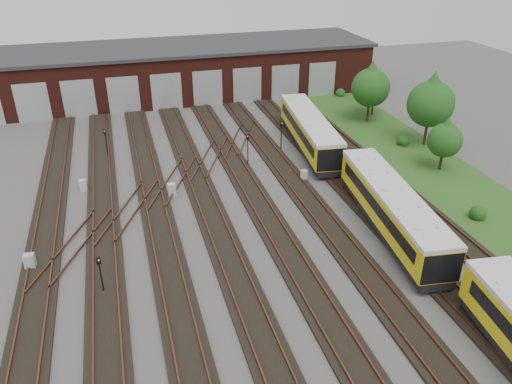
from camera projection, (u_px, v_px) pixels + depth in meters
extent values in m
plane|color=#454340|center=(266.00, 270.00, 32.30)|extent=(120.00, 120.00, 0.00)
cube|color=black|center=(35.00, 309.00, 28.84)|extent=(2.40, 70.00, 0.18)
cube|color=#523021|center=(21.00, 309.00, 28.59)|extent=(0.10, 70.00, 0.15)
cube|color=#523021|center=(47.00, 305.00, 28.94)|extent=(0.10, 70.00, 0.15)
cube|color=black|center=(106.00, 297.00, 29.82)|extent=(2.40, 70.00, 0.18)
cube|color=#523021|center=(93.00, 297.00, 29.57)|extent=(0.10, 70.00, 0.15)
cube|color=#523021|center=(118.00, 292.00, 29.92)|extent=(0.10, 70.00, 0.15)
cube|color=black|center=(173.00, 285.00, 30.79)|extent=(2.40, 70.00, 0.18)
cube|color=#523021|center=(161.00, 285.00, 30.54)|extent=(0.10, 70.00, 0.15)
cube|color=#523021|center=(184.00, 281.00, 30.89)|extent=(0.10, 70.00, 0.15)
cube|color=black|center=(236.00, 274.00, 31.77)|extent=(2.40, 70.00, 0.18)
cube|color=#523021|center=(225.00, 274.00, 31.52)|extent=(0.10, 70.00, 0.15)
cube|color=#523021|center=(246.00, 270.00, 31.87)|extent=(0.10, 70.00, 0.15)
cube|color=black|center=(295.00, 264.00, 32.75)|extent=(2.40, 70.00, 0.18)
cube|color=#523021|center=(284.00, 263.00, 32.49)|extent=(0.10, 70.00, 0.15)
cube|color=#523021|center=(305.00, 260.00, 32.84)|extent=(0.10, 70.00, 0.15)
cube|color=black|center=(350.00, 254.00, 33.72)|extent=(2.40, 70.00, 0.18)
cube|color=#523021|center=(341.00, 254.00, 33.47)|extent=(0.10, 70.00, 0.15)
cube|color=#523021|center=(360.00, 250.00, 33.82)|extent=(0.10, 70.00, 0.15)
cube|color=black|center=(403.00, 245.00, 34.70)|extent=(2.40, 70.00, 0.18)
cube|color=#523021|center=(394.00, 244.00, 34.45)|extent=(0.10, 70.00, 0.15)
cube|color=#523021|center=(412.00, 241.00, 34.80)|extent=(0.10, 70.00, 0.15)
cube|color=black|center=(452.00, 236.00, 35.68)|extent=(2.40, 70.00, 0.18)
cube|color=#523021|center=(444.00, 236.00, 35.42)|extent=(0.10, 70.00, 0.15)
cube|color=#523021|center=(461.00, 232.00, 35.77)|extent=(0.10, 70.00, 0.15)
cube|color=#523021|center=(130.00, 209.00, 38.71)|extent=(5.40, 9.62, 0.15)
cube|color=#523021|center=(174.00, 181.00, 43.08)|extent=(5.40, 9.62, 0.15)
cube|color=#523021|center=(210.00, 157.00, 47.45)|extent=(5.40, 9.62, 0.15)
cube|color=#523021|center=(74.00, 245.00, 34.34)|extent=(5.40, 9.62, 0.15)
cube|color=#523021|center=(240.00, 138.00, 51.82)|extent=(5.40, 9.62, 0.15)
cube|color=#4A1912|center=(176.00, 72.00, 64.82)|extent=(50.00, 12.00, 6.00)
cube|color=#2E2E30|center=(174.00, 47.00, 63.34)|extent=(51.00, 12.50, 0.40)
cube|color=#A2A5A7|center=(33.00, 103.00, 55.94)|extent=(3.60, 0.12, 4.40)
cube|color=#A2A5A7|center=(79.00, 99.00, 57.16)|extent=(3.60, 0.12, 4.40)
cube|color=#A2A5A7|center=(124.00, 95.00, 58.38)|extent=(3.60, 0.12, 4.40)
cube|color=#A2A5A7|center=(167.00, 92.00, 59.60)|extent=(3.60, 0.12, 4.40)
cube|color=#A2A5A7|center=(208.00, 89.00, 60.82)|extent=(3.60, 0.12, 4.40)
cube|color=#A2A5A7|center=(247.00, 85.00, 62.05)|extent=(3.60, 0.12, 4.40)
cube|color=#A2A5A7|center=(285.00, 82.00, 63.27)|extent=(3.60, 0.12, 4.40)
cube|color=#A2A5A7|center=(322.00, 79.00, 64.49)|extent=(3.60, 0.12, 4.40)
cube|color=#2C511B|center=(433.00, 171.00, 45.41)|extent=(8.00, 55.00, 0.05)
cube|color=black|center=(389.00, 224.00, 36.14)|extent=(4.01, 14.95, 0.59)
cube|color=#E9B70C|center=(392.00, 207.00, 35.49)|extent=(4.30, 14.98, 2.17)
cube|color=silver|center=(394.00, 192.00, 34.91)|extent=(4.40, 15.00, 0.30)
cube|color=black|center=(375.00, 206.00, 35.19)|extent=(1.61, 12.92, 0.84)
cube|color=black|center=(410.00, 203.00, 35.56)|extent=(1.61, 12.92, 0.84)
cube|color=black|center=(309.00, 143.00, 49.71)|extent=(4.01, 14.95, 0.59)
cube|color=#E9B70C|center=(309.00, 130.00, 49.06)|extent=(4.30, 14.98, 2.17)
cube|color=silver|center=(310.00, 118.00, 48.48)|extent=(4.40, 15.00, 0.30)
cube|color=black|center=(297.00, 128.00, 48.76)|extent=(1.61, 12.92, 0.84)
cube|color=black|center=(322.00, 127.00, 49.13)|extent=(1.61, 12.92, 0.84)
cylinder|color=black|center=(102.00, 279.00, 29.76)|extent=(0.09, 0.09, 2.15)
cube|color=black|center=(98.00, 261.00, 29.15)|extent=(0.26, 0.21, 0.46)
sphere|color=red|center=(98.00, 260.00, 29.03)|extent=(0.11, 0.11, 0.11)
cylinder|color=black|center=(107.00, 145.00, 47.75)|extent=(0.09, 0.09, 2.30)
cube|color=black|center=(105.00, 132.00, 47.10)|extent=(0.25, 0.17, 0.47)
sphere|color=red|center=(104.00, 131.00, 46.97)|extent=(0.11, 0.11, 0.11)
cylinder|color=black|center=(248.00, 153.00, 45.68)|extent=(0.10, 0.10, 2.66)
cube|color=black|center=(248.00, 137.00, 44.94)|extent=(0.27, 0.21, 0.48)
sphere|color=red|center=(248.00, 136.00, 44.82)|extent=(0.12, 0.12, 0.12)
cylinder|color=black|center=(281.00, 139.00, 48.95)|extent=(0.10, 0.10, 2.52)
cube|color=black|center=(282.00, 124.00, 48.24)|extent=(0.28, 0.19, 0.52)
sphere|color=red|center=(282.00, 123.00, 48.10)|extent=(0.12, 0.12, 0.12)
cube|color=#B5B8BA|center=(30.00, 262.00, 32.18)|extent=(0.70, 0.60, 1.09)
cube|color=#B5B8BA|center=(83.00, 185.00, 41.77)|extent=(0.61, 0.51, 0.99)
cube|color=#B5B8BA|center=(172.00, 190.00, 40.99)|extent=(0.65, 0.54, 1.07)
cube|color=#B5B8BA|center=(304.00, 175.00, 43.50)|extent=(0.68, 0.61, 0.95)
cube|color=#B5B8BA|center=(384.00, 176.00, 43.43)|extent=(0.57, 0.48, 0.91)
cylinder|color=#301F15|center=(368.00, 113.00, 56.29)|extent=(0.26, 0.26, 2.17)
sphere|color=#1A4D16|center=(371.00, 88.00, 54.93)|extent=(4.22, 4.22, 4.22)
cone|color=#1A4D16|center=(372.00, 74.00, 54.23)|extent=(3.62, 3.62, 3.01)
cylinder|color=#301F15|center=(372.00, 108.00, 58.59)|extent=(0.23, 0.23, 1.70)
sphere|color=#1A4D16|center=(375.00, 89.00, 57.53)|extent=(3.31, 3.31, 3.31)
cone|color=#1A4D16|center=(376.00, 79.00, 56.97)|extent=(2.84, 2.84, 2.37)
cylinder|color=#301F15|center=(425.00, 134.00, 50.32)|extent=(0.27, 0.27, 2.35)
sphere|color=#1A4D16|center=(431.00, 104.00, 48.84)|extent=(4.56, 4.56, 4.56)
cone|color=#1A4D16|center=(433.00, 88.00, 48.08)|extent=(3.91, 3.91, 3.26)
cylinder|color=#301F15|center=(441.00, 162.00, 45.25)|extent=(0.25, 0.25, 1.58)
sphere|color=#1A4D16|center=(445.00, 140.00, 44.26)|extent=(3.06, 3.06, 3.06)
cone|color=#1A4D16|center=(447.00, 129.00, 43.75)|extent=(2.63, 2.63, 2.19)
sphere|color=#1A4D16|center=(478.00, 211.00, 37.68)|extent=(1.27, 1.27, 1.27)
sphere|color=#1A4D16|center=(403.00, 139.00, 50.47)|extent=(1.28, 1.28, 1.28)
sphere|color=#1A4D16|center=(340.00, 92.00, 65.10)|extent=(1.22, 1.22, 1.22)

